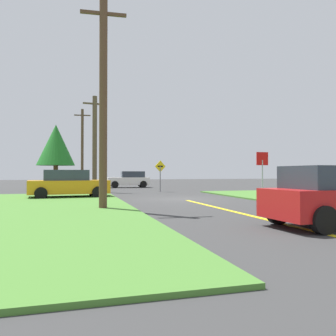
# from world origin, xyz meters

# --- Properties ---
(ground_plane) EXTENTS (120.00, 120.00, 0.00)m
(ground_plane) POSITION_xyz_m (0.00, 0.00, 0.00)
(ground_plane) COLOR #353535
(lane_stripe_center) EXTENTS (0.20, 14.00, 0.01)m
(lane_stripe_center) POSITION_xyz_m (0.00, -8.00, 0.01)
(lane_stripe_center) COLOR yellow
(lane_stripe_center) RESTS_ON ground
(stop_sign) EXTENTS (0.72, 0.07, 2.59)m
(stop_sign) POSITION_xyz_m (4.26, -1.29, 1.82)
(stop_sign) COLOR #9EA0A8
(stop_sign) RESTS_ON ground
(car_approaching_junction) EXTENTS (4.15, 2.06, 1.62)m
(car_approaching_junction) POSITION_xyz_m (-0.41, 15.75, 0.80)
(car_approaching_junction) COLOR white
(car_approaching_junction) RESTS_ON ground
(parked_car_near_building) EXTENTS (4.61, 2.38, 1.62)m
(parked_car_near_building) POSITION_xyz_m (-6.05, 2.57, 0.81)
(parked_car_near_building) COLOR orange
(parked_car_near_building) RESTS_ON ground
(utility_pole_near) EXTENTS (1.80, 0.32, 8.41)m
(utility_pole_near) POSITION_xyz_m (-4.62, -4.33, 4.31)
(utility_pole_near) COLOR brown
(utility_pole_near) RESTS_ON ground
(utility_pole_mid) EXTENTS (1.80, 0.35, 7.35)m
(utility_pole_mid) POSITION_xyz_m (-4.24, 8.53, 3.76)
(utility_pole_mid) COLOR brown
(utility_pole_mid) RESTS_ON ground
(utility_pole_far) EXTENTS (1.80, 0.30, 8.69)m
(utility_pole_far) POSITION_xyz_m (-4.91, 21.39, 4.47)
(utility_pole_far) COLOR #4E3E26
(utility_pole_far) RESTS_ON ground
(direction_sign) EXTENTS (0.89, 0.20, 2.42)m
(direction_sign) POSITION_xyz_m (0.67, 7.46, 1.50)
(direction_sign) COLOR slate
(direction_sign) RESTS_ON ground
(oak_tree_left) EXTENTS (3.19, 3.19, 5.61)m
(oak_tree_left) POSITION_xyz_m (-7.28, 12.51, 3.83)
(oak_tree_left) COLOR brown
(oak_tree_left) RESTS_ON ground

